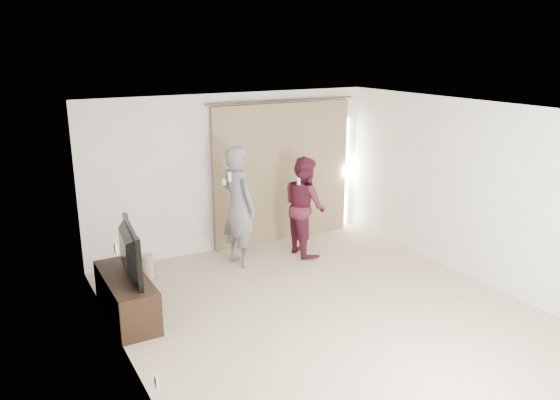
% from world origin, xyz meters
% --- Properties ---
extents(floor, '(5.50, 5.50, 0.00)m').
position_xyz_m(floor, '(0.00, 0.00, 0.00)').
color(floor, beige).
rests_on(floor, ground).
extents(wall_back, '(5.00, 0.04, 2.60)m').
position_xyz_m(wall_back, '(0.00, 2.75, 1.30)').
color(wall_back, white).
rests_on(wall_back, ground).
extents(wall_left, '(0.04, 5.50, 2.60)m').
position_xyz_m(wall_left, '(-2.50, -0.00, 1.30)').
color(wall_left, white).
rests_on(wall_left, ground).
extents(ceiling, '(5.00, 5.50, 0.01)m').
position_xyz_m(ceiling, '(0.00, 0.00, 2.60)').
color(ceiling, white).
rests_on(ceiling, wall_back).
extents(curtain, '(2.80, 0.11, 2.46)m').
position_xyz_m(curtain, '(0.91, 2.68, 1.20)').
color(curtain, '#9C835F').
rests_on(curtain, ground).
extents(tv_console, '(0.49, 1.43, 0.55)m').
position_xyz_m(tv_console, '(-2.27, 1.10, 0.27)').
color(tv_console, black).
rests_on(tv_console, ground).
extents(tv, '(0.28, 1.15, 0.66)m').
position_xyz_m(tv, '(-2.27, 1.10, 0.88)').
color(tv, black).
rests_on(tv, tv_console).
extents(scratching_post, '(0.31, 0.31, 0.42)m').
position_xyz_m(scratching_post, '(-1.73, 2.03, 0.17)').
color(scratching_post, tan).
rests_on(scratching_post, ground).
extents(person_man, '(0.60, 0.78, 1.89)m').
position_xyz_m(person_man, '(-0.27, 2.00, 0.95)').
color(person_man, slate).
rests_on(person_man, ground).
extents(person_woman, '(0.66, 0.82, 1.63)m').
position_xyz_m(person_woman, '(0.86, 1.89, 0.81)').
color(person_woman, '#4E1828').
rests_on(person_woman, ground).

